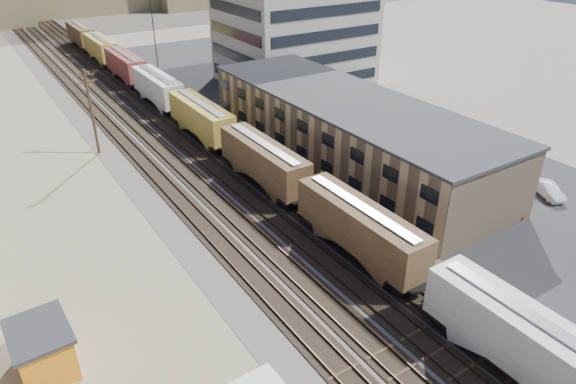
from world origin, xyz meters
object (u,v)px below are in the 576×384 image
maintenance_shed (43,350)px  utility_pole_north (91,110)px  freight_train (178,101)px  parked_car_silver (522,159)px  parked_car_red (501,206)px  parked_car_blue (319,96)px  parked_car_white (548,190)px

maintenance_shed → utility_pole_north: bearing=69.9°
freight_train → parked_car_silver: bearing=-52.5°
freight_train → parked_car_red: 43.06m
utility_pole_north → parked_car_red: (28.07, -34.85, -4.53)m
parked_car_red → utility_pole_north: bearing=104.0°
parked_car_red → parked_car_silver: size_ratio=0.83×
parked_car_silver → freight_train: bearing=26.1°
parked_car_red → parked_car_blue: parked_car_blue is taller
utility_pole_north → parked_car_blue: (33.32, 1.42, -4.46)m
parked_car_red → maintenance_shed: bearing=150.7°
freight_train → parked_car_red: freight_train is taller
maintenance_shed → parked_car_white: 46.52m
freight_train → utility_pole_north: 13.57m
freight_train → parked_car_blue: (21.02, -3.75, -1.95)m
parked_car_blue → parked_car_red: bearing=-142.8°
parked_car_red → parked_car_silver: parked_car_silver is taller
parked_car_silver → parked_car_white: bearing=133.5°
utility_pole_north → parked_car_red: size_ratio=2.21×
parked_car_red → freight_train: bearing=86.6°
parked_car_white → parked_car_blue: 36.76m
parked_car_red → parked_car_silver: 12.08m
parked_car_red → parked_car_white: 6.70m
utility_pole_north → maintenance_shed: 34.03m
freight_train → utility_pole_north: bearing=-157.2°
utility_pole_north → parked_car_silver: bearing=-37.1°
freight_train → parked_car_silver: 43.69m
parked_car_red → parked_car_blue: 36.65m
maintenance_shed → parked_car_red: (39.69, -3.07, -0.89)m
maintenance_shed → parked_car_blue: bearing=36.5°
utility_pole_north → parked_car_white: 49.76m
utility_pole_north → parked_car_red: 44.98m
utility_pole_north → parked_car_blue: size_ratio=1.65×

